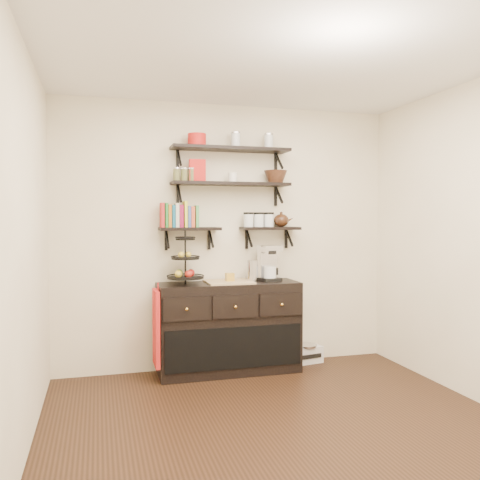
{
  "coord_description": "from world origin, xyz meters",
  "views": [
    {
      "loc": [
        -1.3,
        -3.34,
        1.54
      ],
      "look_at": [
        -0.04,
        1.15,
        1.34
      ],
      "focal_mm": 38.0,
      "sensor_mm": 36.0,
      "label": 1
    }
  ],
  "objects_px": {
    "fruit_stand": "(186,266)",
    "coffee_maker": "(269,264)",
    "radio": "(307,354)",
    "sideboard": "(229,327)"
  },
  "relations": [
    {
      "from": "sideboard",
      "to": "fruit_stand",
      "type": "distance_m",
      "value": 0.76
    },
    {
      "from": "sideboard",
      "to": "radio",
      "type": "bearing_deg",
      "value": 6.28
    },
    {
      "from": "coffee_maker",
      "to": "radio",
      "type": "relative_size",
      "value": 1.04
    },
    {
      "from": "fruit_stand",
      "to": "coffee_maker",
      "type": "bearing_deg",
      "value": 1.41
    },
    {
      "from": "radio",
      "to": "fruit_stand",
      "type": "bearing_deg",
      "value": 174.29
    },
    {
      "from": "sideboard",
      "to": "radio",
      "type": "distance_m",
      "value": 0.95
    },
    {
      "from": "coffee_maker",
      "to": "radio",
      "type": "xyz_separation_m",
      "value": [
        0.45,
        0.07,
        -0.98
      ]
    },
    {
      "from": "fruit_stand",
      "to": "radio",
      "type": "height_order",
      "value": "fruit_stand"
    },
    {
      "from": "fruit_stand",
      "to": "radio",
      "type": "relative_size",
      "value": 1.48
    },
    {
      "from": "sideboard",
      "to": "fruit_stand",
      "type": "relative_size",
      "value": 2.69
    }
  ]
}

